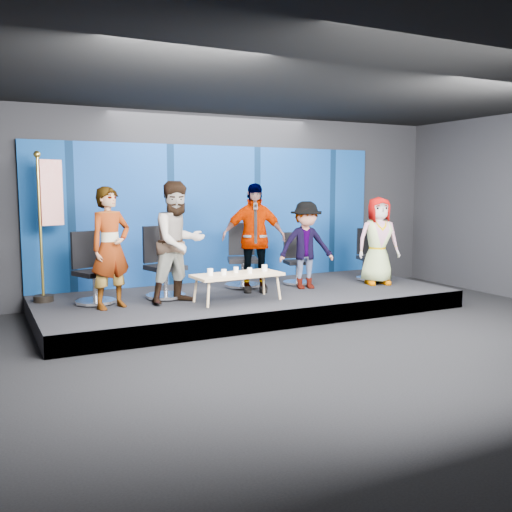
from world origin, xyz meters
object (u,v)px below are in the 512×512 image
object	(u,v)px
mug_d	(250,271)
mug_e	(264,268)
panelist_b	(179,242)
chair_d	(296,267)
panelist_a	(110,248)
coffee_table	(237,276)
chair_b	(163,274)
chair_c	(242,266)
mug_b	(224,272)
panelist_c	(254,238)
chair_a	(93,280)
panelist_d	(306,245)
flag_stand	(48,222)
panelist_e	(378,241)
mug_c	(236,270)
mug_a	(210,272)
chair_e	(370,263)

from	to	relation	value
mug_d	mug_e	bearing A→B (deg)	17.73
panelist_b	chair_d	distance (m)	2.72
panelist_a	coffee_table	xyz separation A→B (m)	(1.93, -0.35, -0.51)
panelist_a	chair_b	bearing A→B (deg)	3.37
chair_c	mug_b	distance (m)	1.50
panelist_c	chair_a	bearing A→B (deg)	-163.66
chair_d	panelist_d	world-z (taller)	panelist_d
flag_stand	mug_e	bearing A→B (deg)	-44.78
panelist_d	panelist_c	bearing A→B (deg)	-176.94
chair_b	mug_b	size ratio (longest dim) A/B	12.37
chair_d	panelist_e	xyz separation A→B (m)	(1.36, -0.69, 0.50)
chair_b	flag_stand	size ratio (longest dim) A/B	0.50
chair_a	panelist_a	size ratio (longest dim) A/B	0.62
panelist_b	chair_c	world-z (taller)	panelist_b
panelist_c	panelist_e	xyz separation A→B (m)	(2.43, -0.35, -0.13)
panelist_c	mug_e	size ratio (longest dim) A/B	17.54
panelist_b	mug_b	bearing A→B (deg)	-44.11
mug_c	mug_a	bearing A→B (deg)	-169.75
chair_b	mug_e	bearing A→B (deg)	-41.18
chair_c	mug_a	world-z (taller)	chair_c
panelist_a	mug_e	bearing A→B (deg)	-28.47
mug_a	panelist_a	bearing A→B (deg)	167.04
chair_e	mug_a	xyz separation A→B (m)	(-3.68, -0.74, 0.16)
chair_e	panelist_b	bearing A→B (deg)	-157.05
chair_d	coffee_table	size ratio (longest dim) A/B	0.66
chair_a	chair_d	xyz separation A→B (m)	(3.79, 0.15, -0.05)
panelist_e	coffee_table	distance (m)	3.07
chair_b	panelist_b	xyz separation A→B (m)	(0.10, -0.50, 0.57)
mug_b	panelist_d	bearing A→B (deg)	16.66
chair_e	chair_c	bearing A→B (deg)	-172.16
panelist_b	chair_d	bearing A→B (deg)	0.39
coffee_table	mug_b	distance (m)	0.28
mug_a	mug_c	world-z (taller)	mug_a
chair_c	mug_c	world-z (taller)	chair_c
chair_c	panelist_e	xyz separation A→B (m)	(2.41, -0.86, 0.43)
chair_c	panelist_d	xyz separation A→B (m)	(0.95, -0.66, 0.40)
mug_d	chair_a	bearing A→B (deg)	159.10
chair_b	flag_stand	xyz separation A→B (m)	(-1.71, 0.59, 0.87)
mug_e	chair_a	bearing A→B (deg)	163.48
chair_b	panelist_c	bearing A→B (deg)	-20.21
chair_b	panelist_d	world-z (taller)	panelist_d
chair_a	mug_a	xyz separation A→B (m)	(1.65, -0.81, 0.13)
coffee_table	panelist_d	bearing A→B (deg)	17.13
chair_a	flag_stand	size ratio (longest dim) A/B	0.47
chair_b	panelist_d	xyz separation A→B (m)	(2.56, -0.30, 0.39)
mug_c	coffee_table	bearing A→B (deg)	-102.33
panelist_a	chair_c	size ratio (longest dim) A/B	1.57
mug_c	mug_d	bearing A→B (deg)	-43.14
panelist_a	panelist_b	xyz separation A→B (m)	(1.05, -0.07, 0.04)
chair_c	mug_b	bearing A→B (deg)	-105.98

